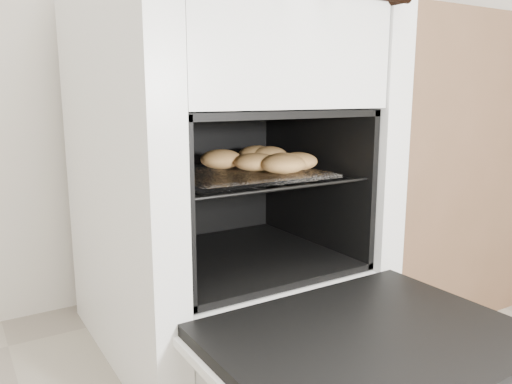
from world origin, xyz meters
The scene contains 6 objects.
stove centered at (0.19, 1.14, 0.48)m, with size 0.64×0.71×0.98m.
oven_door centered at (0.19, 0.61, 0.21)m, with size 0.58×0.45×0.04m.
oven_rack centered at (0.19, 1.07, 0.46)m, with size 0.47×0.45×0.01m.
foil_sheet centered at (0.19, 1.05, 0.46)m, with size 0.36×0.32×0.01m, color white.
baked_rolls centered at (0.26, 1.07, 0.49)m, with size 0.28×0.32×0.05m.
counter centered at (0.97, 1.13, 0.43)m, with size 0.87×0.58×0.87m, color brown.
Camera 1 is at (-0.42, 0.02, 0.65)m, focal length 35.00 mm.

